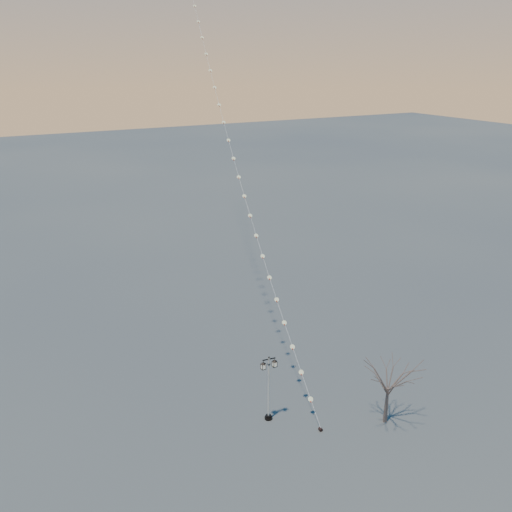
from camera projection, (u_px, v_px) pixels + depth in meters
ground at (296, 452)px, 31.07m from camera, size 300.00×300.00×0.00m
street_lamp at (269, 385)px, 33.12m from camera, size 1.11×0.49×4.39m
bare_tree at (389, 379)px, 32.70m from camera, size 2.60×2.60×4.32m
kite_train at (221, 77)px, 48.07m from camera, size 10.32×48.24×39.16m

